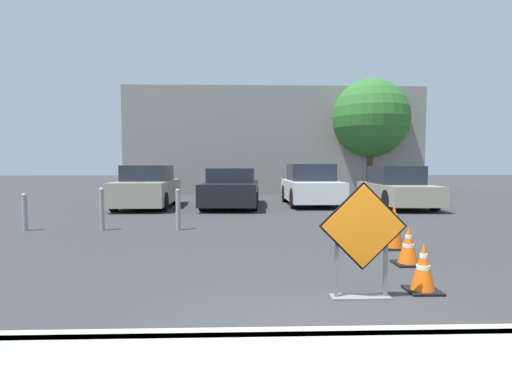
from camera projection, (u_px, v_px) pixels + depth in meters
The scene contains 15 objects.
ground_plane at pixel (261, 211), 13.29m from camera, with size 96.00×96.00×0.00m, color #333335.
curb_lip at pixel (317, 339), 3.32m from camera, with size 22.21×0.20×0.14m.
road_closed_sign at pixel (363, 237), 4.48m from camera, with size 1.00×0.20×1.33m.
traffic_cone_nearest at pixel (423, 268), 4.77m from camera, with size 0.38×0.38×0.60m.
traffic_cone_second at pixel (408, 246), 6.08m from camera, with size 0.42×0.42×0.59m.
traffic_cone_third at pixel (394, 226), 7.26m from camera, with size 0.47×0.47×0.83m.
parked_car_nearest at pixel (148, 188), 14.36m from camera, with size 1.87×4.11×1.52m.
parked_car_second at pixel (232, 188), 14.72m from camera, with size 2.12×4.69×1.41m.
parked_car_third at pixel (311, 186), 15.32m from camera, with size 1.93×4.14×1.57m.
parked_car_fourth at pixel (396, 188), 14.66m from camera, with size 1.88×4.67×1.49m.
bollard_nearest at pixel (178, 208), 9.34m from camera, with size 0.12×0.12×0.98m.
bollard_second at pixel (102, 208), 9.28m from camera, with size 0.12×0.12×1.00m.
bollard_third at pixel (25, 211), 9.23m from camera, with size 0.12×0.12×0.88m.
building_facade_backdrop at pixel (272, 143), 22.86m from camera, with size 15.56×5.00×5.57m.
street_tree_behind_lot at pixel (370, 119), 20.48m from camera, with size 3.98×3.98×5.92m.
Camera 1 is at (-0.61, -3.21, 1.51)m, focal length 28.00 mm.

